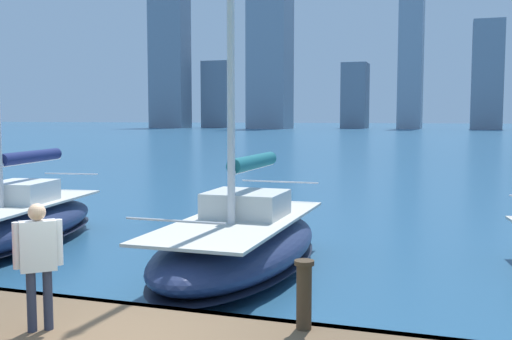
% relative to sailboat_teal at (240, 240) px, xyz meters
% --- Properties ---
extents(city_skyline, '(162.94, 23.00, 45.20)m').
position_rel_sailboat_teal_xyz_m(city_skyline, '(-2.55, -154.03, 17.85)').
color(city_skyline, '#919BAB').
rests_on(city_skyline, ground).
extents(sailboat_teal, '(2.81, 6.91, 11.43)m').
position_rel_sailboat_teal_xyz_m(sailboat_teal, '(0.00, 0.00, 0.00)').
color(sailboat_teal, navy).
rests_on(sailboat_teal, ground).
extents(sailboat_navy, '(3.41, 7.44, 11.81)m').
position_rel_sailboat_teal_xyz_m(sailboat_navy, '(6.40, -0.50, -0.00)').
color(sailboat_navy, navy).
rests_on(sailboat_navy, ground).
extents(person_white_shirt, '(0.48, 0.44, 1.66)m').
position_rel_sailboat_teal_xyz_m(person_white_shirt, '(0.67, 5.75, 0.92)').
color(person_white_shirt, '#2D3347').
rests_on(person_white_shirt, dock_pier).
extents(mooring_post, '(0.26, 0.26, 0.91)m').
position_rel_sailboat_teal_xyz_m(mooring_post, '(-2.55, 4.61, 0.39)').
color(mooring_post, '#423323').
rests_on(mooring_post, dock_pier).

